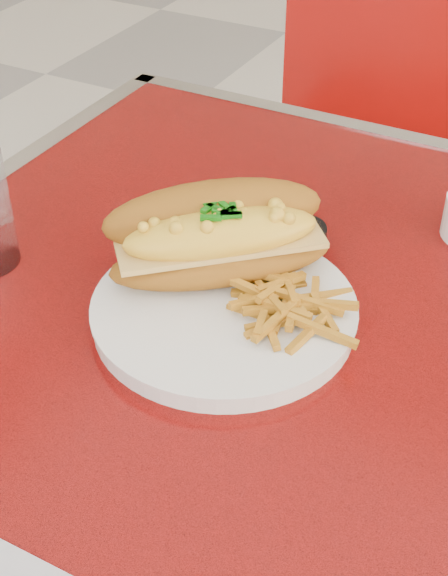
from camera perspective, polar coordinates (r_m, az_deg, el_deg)
The scene contains 6 objects.
diner_table at distance 0.93m, azimuth 13.65°, elevation -10.96°, with size 1.23×0.83×0.77m.
dinner_plate at distance 0.80m, azimuth 0.00°, elevation -1.66°, with size 0.28×0.28×0.02m.
mac_hoagie at distance 0.82m, azimuth -0.41°, elevation 3.77°, with size 0.25×0.24×0.10m.
fries_pile at distance 0.78m, azimuth 4.72°, elevation -1.05°, with size 0.10×0.09×0.03m, color orange, non-canonical shape.
fork at distance 0.78m, azimuth 3.83°, elevation -2.30°, with size 0.08×0.12×0.00m.
sauce_cup_left at distance 0.91m, azimuth 5.48°, elevation 3.67°, with size 0.07×0.07×0.03m.
Camera 1 is at (0.09, -0.63, 1.29)m, focal length 50.00 mm.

